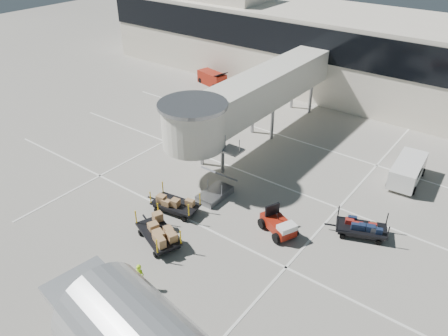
{
  "coord_description": "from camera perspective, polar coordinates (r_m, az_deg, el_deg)",
  "views": [
    {
      "loc": [
        14.09,
        -14.44,
        17.39
      ],
      "look_at": [
        -1.26,
        5.88,
        2.0
      ],
      "focal_mm": 35.0,
      "sensor_mm": 36.0,
      "label": 1
    }
  ],
  "objects": [
    {
      "name": "ground_worker",
      "position": [
        23.82,
        -10.95,
        -13.8
      ],
      "size": [
        0.64,
        0.5,
        1.55
      ],
      "primitive_type": "imported",
      "rotation": [
        0.0,
        0.0,
        0.25
      ],
      "color": "#A7E117",
      "rests_on": "ground"
    },
    {
      "name": "lane_markings",
      "position": [
        32.94,
        4.45,
        -0.81
      ],
      "size": [
        40.0,
        30.0,
        0.02
      ],
      "color": "white",
      "rests_on": "ground"
    },
    {
      "name": "minivan",
      "position": [
        34.31,
        22.93,
        -0.1
      ],
      "size": [
        2.2,
        4.52,
        1.67
      ],
      "rotation": [
        0.0,
        0.0,
        0.07
      ],
      "color": "white",
      "rests_on": "ground"
    },
    {
      "name": "terminal",
      "position": [
        48.53,
        18.84,
        13.64
      ],
      "size": [
        64.0,
        12.11,
        15.2
      ],
      "color": "silver",
      "rests_on": "ground"
    },
    {
      "name": "belt_loader",
      "position": [
        49.95,
        -1.57,
        11.6
      ],
      "size": [
        4.02,
        2.27,
        1.83
      ],
      "rotation": [
        0.0,
        0.0,
        -0.23
      ],
      "color": "maroon",
      "rests_on": "ground"
    },
    {
      "name": "suitcase_cart",
      "position": [
        28.07,
        17.56,
        -7.46
      ],
      "size": [
        3.74,
        2.52,
        1.45
      ],
      "rotation": [
        0.0,
        0.0,
        0.38
      ],
      "color": "black",
      "rests_on": "ground"
    },
    {
      "name": "ground",
      "position": [
        26.63,
        -5.55,
        -9.8
      ],
      "size": [
        140.0,
        140.0,
        0.0
      ],
      "primitive_type": "plane",
      "color": "#B6B0A3",
      "rests_on": "ground"
    },
    {
      "name": "baggage_tug",
      "position": [
        27.16,
        7.15,
        -7.37
      ],
      "size": [
        2.72,
        2.35,
        1.61
      ],
      "rotation": [
        0.0,
        0.0,
        -0.43
      ],
      "color": "maroon",
      "rests_on": "ground"
    },
    {
      "name": "box_cart_near",
      "position": [
        26.57,
        -8.68,
        -8.37
      ],
      "size": [
        4.05,
        2.7,
        1.57
      ],
      "rotation": [
        0.0,
        0.0,
        -0.37
      ],
      "color": "black",
      "rests_on": "ground"
    },
    {
      "name": "jet_bridge",
      "position": [
        34.8,
        2.82,
        8.98
      ],
      "size": [
        5.7,
        20.4,
        6.03
      ],
      "color": "silver",
      "rests_on": "ground"
    },
    {
      "name": "box_cart_far",
      "position": [
        28.83,
        -6.28,
        -4.84
      ],
      "size": [
        3.85,
        1.98,
        1.48
      ],
      "rotation": [
        0.0,
        0.0,
        0.15
      ],
      "color": "black",
      "rests_on": "ground"
    }
  ]
}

